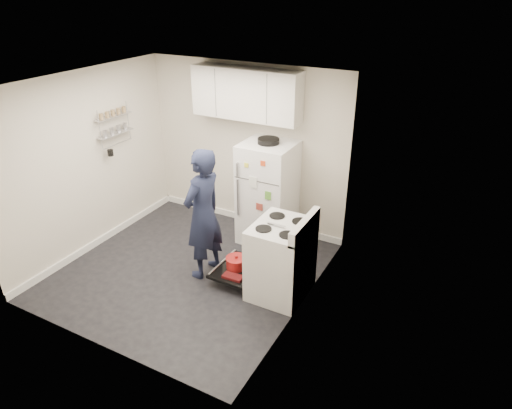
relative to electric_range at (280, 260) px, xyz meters
The scene contains 7 objects.
room 1.49m from the electric_range, behind, with size 3.21×3.21×2.51m.
electric_range is the anchor object (origin of this frame).
open_oven_door 0.66m from the electric_range, behind, with size 0.55×0.70×0.22m.
refrigerator 1.35m from the electric_range, 123.36° to the left, with size 0.72×0.74×1.57m.
upper_cabinets 2.38m from the electric_range, 132.27° to the left, with size 1.60×0.33×0.70m, color silver.
wall_shelf_rack 3.05m from the electric_range, behind, with size 0.14×0.60×0.61m.
person 1.12m from the electric_range, behind, with size 0.63×0.42×1.74m, color #171C34.
Camera 1 is at (3.19, -4.09, 3.53)m, focal length 32.00 mm.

